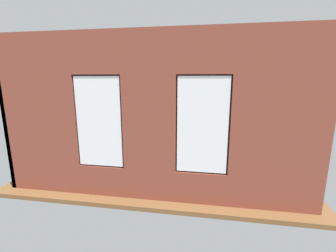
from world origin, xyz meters
The scene contains 16 objects.
ground_plane centered at (0.00, 0.00, -0.05)m, with size 7.26×5.41×0.10m, color brown.
brick_wall_with_windows centered at (0.00, 2.32, 1.71)m, with size 6.66×0.30×3.44m.
white_wall_right centered at (3.28, 0.20, 1.72)m, with size 0.10×4.41×3.44m, color white.
couch_by_window centered at (0.51, 1.67, 0.33)m, with size 1.71×0.87×0.80m.
couch_left centered at (-2.63, 0.77, 0.33)m, with size 0.95×1.86×0.80m.
coffee_table centered at (-0.20, -0.15, 0.37)m, with size 1.41×0.76×0.43m.
cup_ceramic centered at (-0.31, -0.03, 0.47)m, with size 0.07×0.07×0.09m, color #33567F.
table_plant_small centered at (-0.03, -0.24, 0.56)m, with size 0.17×0.17×0.26m.
remote_silver centered at (0.22, -0.03, 0.44)m, with size 0.05×0.17×0.02m, color #B2B2B7.
media_console centered at (2.98, 0.55, 0.23)m, with size 1.23×0.42×0.47m, color black.
tv_flatscreen centered at (2.98, 0.54, 0.81)m, with size 1.03×0.20×0.68m.
papasan_chair centered at (-0.05, -1.34, 0.43)m, with size 1.04×1.04×0.67m.
potted_plant_corner_near_left centered at (-2.80, -1.71, 0.86)m, with size 1.00×1.07×1.47m.
potted_plant_foreground_right centered at (2.68, -1.65, 0.61)m, with size 0.67×0.67×0.97m.
potted_plant_by_left_couch centered at (-2.23, -0.59, 0.36)m, with size 0.36×0.36×0.57m.
potted_plant_between_couches centered at (-0.79, 1.62, 0.80)m, with size 0.79×0.79×1.21m.
Camera 1 is at (-1.10, 6.62, 2.52)m, focal length 24.00 mm.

